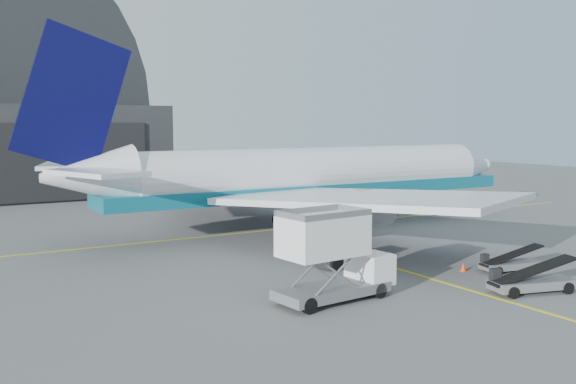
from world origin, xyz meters
TOP-DOWN VIEW (x-y plane):
  - ground at (0.00, 0.00)m, footprint 200.00×200.00m
  - taxi_lines at (0.00, 12.67)m, footprint 80.00×42.12m
  - distant_bldg_a at (38.00, 72.00)m, footprint 14.00×8.00m
  - distant_bldg_b at (55.00, 68.00)m, footprint 8.00×6.00m
  - airliner at (3.08, 19.07)m, footprint 49.36×47.86m
  - catering_truck at (-8.30, -2.11)m, footprint 7.21×3.26m
  - pushback_tug at (-2.39, 5.01)m, footprint 4.48×2.96m
  - belt_loader_a at (2.59, -6.59)m, footprint 5.41×2.93m
  - belt_loader_b at (5.92, -2.36)m, footprint 4.54×2.30m
  - traffic_cone at (3.23, -0.78)m, footprint 0.41×0.41m

SIDE VIEW (x-z plane):
  - ground at x=0.00m, z-range 0.00..0.00m
  - distant_bldg_a at x=38.00m, z-range -2.00..2.00m
  - distant_bldg_b at x=55.00m, z-range -1.40..1.40m
  - taxi_lines at x=0.00m, z-range 0.00..0.02m
  - traffic_cone at x=3.23m, z-range -0.02..0.58m
  - belt_loader_b at x=5.92m, z-range -0.32..1.37m
  - belt_loader_a at x=2.59m, z-range -0.39..1.64m
  - pushback_tug at x=-2.39m, z-range -0.24..1.71m
  - catering_truck at x=-8.30m, z-range 0.03..4.84m
  - airliner at x=3.08m, z-range -3.81..13.51m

